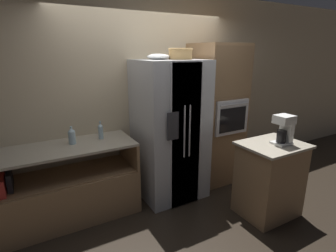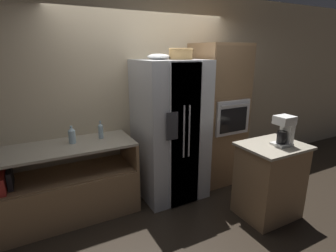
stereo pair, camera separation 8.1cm
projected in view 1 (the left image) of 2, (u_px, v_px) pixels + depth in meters
The scene contains 11 objects.
ground_plane at pixel (161, 195), 3.75m from camera, with size 20.00×20.00×0.00m, color black.
wall_back at pixel (145, 94), 3.76m from camera, with size 12.00×0.06×2.80m.
counter_left at pixel (69, 193), 3.18m from camera, with size 1.60×0.67×0.92m.
refrigerator at pixel (170, 130), 3.59m from camera, with size 0.86×0.84×1.89m.
wall_oven at pixel (216, 114), 4.02m from camera, with size 0.70×0.74×2.10m.
island_counter at pixel (269, 179), 3.23m from camera, with size 0.75×0.60×0.93m.
wicker_basket at pixel (180, 53), 3.36m from camera, with size 0.32×0.32×0.14m.
fruit_bowl at pixel (158, 57), 3.35m from camera, with size 0.30×0.30×0.07m.
bottle_tall at pixel (72, 136), 3.10m from camera, with size 0.08×0.08×0.21m.
bottle_short at pixel (101, 131), 3.28m from camera, with size 0.06×0.06×0.23m.
coffee_maker at pixel (284, 128), 3.05m from camera, with size 0.20×0.18×0.35m.
Camera 1 is at (-1.54, -2.96, 1.99)m, focal length 28.00 mm.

